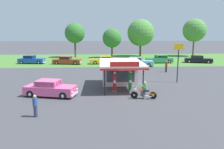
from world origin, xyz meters
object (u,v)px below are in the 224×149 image
at_px(gas_pump_offside, 130,82).
at_px(parked_car_back_row_far_right, 138,62).
at_px(roadside_pole_sign, 178,56).
at_px(parked_car_second_row_spare, 160,59).
at_px(parked_car_back_row_left, 67,61).
at_px(gas_pump_nearside, 115,82).
at_px(bystander_leaning_by_kiosk, 134,69).
at_px(bystander_chatting_near_pumps, 35,105).
at_px(parked_car_back_row_centre, 198,59).
at_px(bystander_admiring_sedan, 166,66).
at_px(parked_car_back_row_right, 105,60).
at_px(parked_car_back_row_centre_left, 31,60).
at_px(motorcycle_with_rider, 144,92).
at_px(featured_classic_sedan, 50,89).
at_px(bystander_standing_back_lot, 104,63).

distance_m(gas_pump_offside, parked_car_back_row_far_right, 17.42).
distance_m(parked_car_back_row_far_right, roadside_pole_sign, 13.74).
bearing_deg(parked_car_second_row_spare, parked_car_back_row_left, -177.95).
xyz_separation_m(gas_pump_nearside, roadside_pole_sign, (7.72, 3.73, 2.22)).
height_order(parked_car_back_row_left, bystander_leaning_by_kiosk, bystander_leaning_by_kiosk).
bearing_deg(bystander_chatting_near_pumps, roadside_pole_sign, 37.12).
bearing_deg(gas_pump_offside, gas_pump_nearside, -180.00).
xyz_separation_m(parked_car_second_row_spare, parked_car_back_row_far_right, (-5.06, -4.18, 0.01)).
bearing_deg(parked_car_back_row_left, roadside_pole_sign, -47.58).
bearing_deg(parked_car_back_row_left, parked_car_back_row_centre, 1.18).
relative_size(bystander_chatting_near_pumps, roadside_pole_sign, 0.35).
bearing_deg(roadside_pole_sign, parked_car_back_row_centre, 59.34).
bearing_deg(roadside_pole_sign, bystander_chatting_near_pumps, -142.88).
bearing_deg(parked_car_second_row_spare, bystander_admiring_sedan, -99.75).
bearing_deg(parked_car_back_row_left, parked_car_second_row_spare, 2.05).
xyz_separation_m(parked_car_back_row_right, parked_car_back_row_centre, (18.52, 0.50, -0.02)).
bearing_deg(parked_car_back_row_centre, parked_car_back_row_centre_left, 179.00).
distance_m(motorcycle_with_rider, bystander_admiring_sedan, 14.87).
xyz_separation_m(motorcycle_with_rider, parked_car_second_row_spare, (7.86, 23.94, 0.06)).
bearing_deg(gas_pump_offside, bystander_chatting_near_pumps, -138.66).
bearing_deg(featured_classic_sedan, parked_car_back_row_left, 94.06).
height_order(bystander_leaning_by_kiosk, bystander_admiring_sedan, bystander_leaning_by_kiosk).
distance_m(gas_pump_nearside, parked_car_second_row_spare, 23.57).
relative_size(parked_car_second_row_spare, bystander_standing_back_lot, 3.42).
bearing_deg(parked_car_back_row_far_right, parked_car_back_row_centre, 17.67).
relative_size(parked_car_back_row_right, parked_car_back_row_centre_left, 1.09).
height_order(parked_car_back_row_centre_left, bystander_standing_back_lot, parked_car_back_row_centre_left).
bearing_deg(roadside_pole_sign, parked_car_second_row_spare, 81.56).
relative_size(gas_pump_nearside, parked_car_back_row_far_right, 0.37).
bearing_deg(bystander_standing_back_lot, parked_car_back_row_far_right, 8.90).
relative_size(featured_classic_sedan, parked_car_back_row_centre, 0.91).
relative_size(motorcycle_with_rider, bystander_chatting_near_pumps, 1.45).
bearing_deg(roadside_pole_sign, gas_pump_nearside, -154.22).
relative_size(gas_pump_offside, parked_car_second_row_spare, 0.38).
height_order(featured_classic_sedan, parked_car_back_row_right, featured_classic_sedan).
relative_size(motorcycle_with_rider, roadside_pole_sign, 0.50).
relative_size(motorcycle_with_rider, parked_car_back_row_centre_left, 0.44).
height_order(bystander_admiring_sedan, roadside_pole_sign, roadside_pole_sign).
xyz_separation_m(gas_pump_nearside, parked_car_back_row_centre, (18.01, 21.09, -0.27)).
xyz_separation_m(parked_car_back_row_left, parked_car_second_row_spare, (17.97, 0.64, 0.04)).
bearing_deg(parked_car_back_row_centre, parked_car_second_row_spare, 179.16).
bearing_deg(parked_car_back_row_centre_left, parked_car_back_row_far_right, -13.12).
bearing_deg(featured_classic_sedan, parked_car_back_row_centre, 42.92).
relative_size(featured_classic_sedan, parked_car_second_row_spare, 0.94).
height_order(parked_car_back_row_far_right, bystander_chatting_near_pumps, parked_car_back_row_far_right).
bearing_deg(parked_car_back_row_far_right, featured_classic_sedan, -121.74).
relative_size(gas_pump_nearside, parked_car_second_row_spare, 0.37).
relative_size(featured_classic_sedan, bystander_standing_back_lot, 3.21).
bearing_deg(bystander_admiring_sedan, parked_car_back_row_centre, 47.25).
distance_m(parked_car_back_row_right, bystander_leaning_by_kiosk, 12.84).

